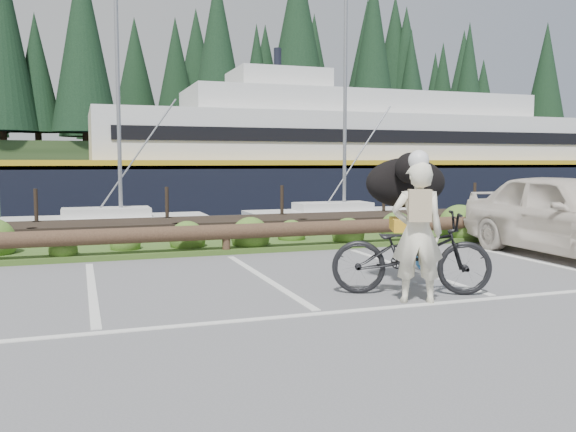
# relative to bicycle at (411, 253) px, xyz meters

# --- Properties ---
(ground) EXTENTS (72.00, 72.00, 0.00)m
(ground) POSITION_rel_bicycle_xyz_m (-1.60, -0.23, -0.58)
(ground) COLOR #5B5B5E
(harbor_backdrop) EXTENTS (170.00, 160.00, 30.00)m
(harbor_backdrop) POSITION_rel_bicycle_xyz_m (-1.21, 78.24, -0.58)
(harbor_backdrop) COLOR #1A2A3F
(harbor_backdrop) RESTS_ON ground
(vegetation_strip) EXTENTS (34.00, 1.60, 0.10)m
(vegetation_strip) POSITION_rel_bicycle_xyz_m (-1.60, 5.07, -0.53)
(vegetation_strip) COLOR #3D5B21
(vegetation_strip) RESTS_ON ground
(log_rail) EXTENTS (32.00, 0.30, 0.60)m
(log_rail) POSITION_rel_bicycle_xyz_m (-1.60, 4.37, -0.58)
(log_rail) COLOR #443021
(log_rail) RESTS_ON ground
(bicycle) EXTENTS (2.33, 1.56, 1.16)m
(bicycle) POSITION_rel_bicycle_xyz_m (0.00, 0.00, 0.00)
(bicycle) COLOR black
(bicycle) RESTS_ON ground
(cyclist) EXTENTS (0.79, 0.66, 1.84)m
(cyclist) POSITION_rel_bicycle_xyz_m (-0.20, -0.47, 0.34)
(cyclist) COLOR #F1EBCC
(cyclist) RESTS_ON ground
(dog) EXTENTS (1.08, 1.43, 0.74)m
(dog) POSITION_rel_bicycle_xyz_m (0.27, 0.65, 0.95)
(dog) COLOR black
(dog) RESTS_ON bicycle
(parked_car) EXTENTS (2.03, 4.87, 1.65)m
(parked_car) POSITION_rel_bicycle_xyz_m (4.57, 1.85, 0.24)
(parked_car) COLOR silver
(parked_car) RESTS_ON ground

